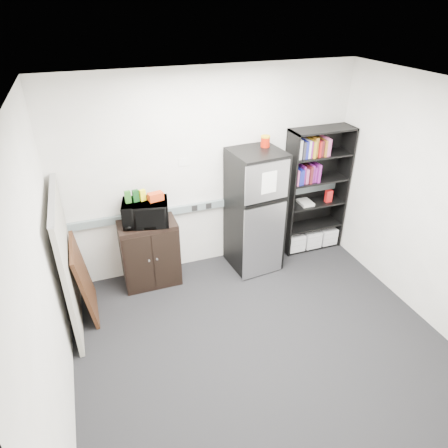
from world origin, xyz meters
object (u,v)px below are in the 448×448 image
Objects in this scene: cubicle_partition at (67,262)px; cabinet at (150,253)px; bookshelf at (315,192)px; refrigerator at (255,211)px; microwave at (146,213)px.

cabinet is (0.97, 0.42, -0.36)m from cubicle_partition.
bookshelf reaches higher than refrigerator.
refrigerator reaches higher than cubicle_partition.
bookshelf is at bearing 2.28° from refrigerator.
refrigerator reaches higher than cabinet.
bookshelf is 1.14× the size of cubicle_partition.
cubicle_partition is 0.95× the size of refrigerator.
refrigerator is at bearing 8.02° from cubicle_partition.
cubicle_partition is at bearing -145.78° from microwave.
microwave is (0.97, 0.40, 0.25)m from cubicle_partition.
cabinet is at bearing -178.50° from bookshelf.
microwave is at bearing -90.00° from cabinet.
microwave is (-0.00, -0.02, 0.61)m from cabinet.
cabinet is at bearing 101.52° from microwave.
bookshelf is 1.09× the size of refrigerator.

